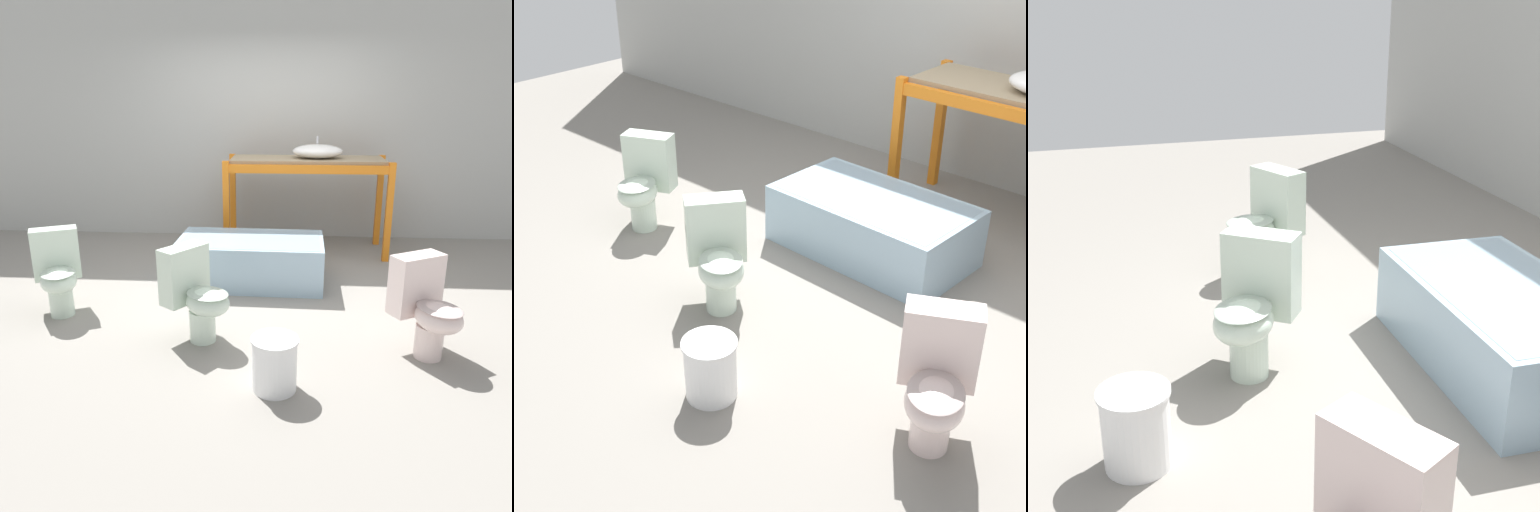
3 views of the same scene
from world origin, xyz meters
TOP-DOWN VIEW (x-y plane):
  - ground_plane at (0.00, 0.00)m, footprint 12.00×12.00m
  - warehouse_wall_rear at (0.00, 1.91)m, footprint 10.80×0.08m
  - shelving_rack at (0.49, 1.23)m, footprint 1.86×0.73m
  - sink_basin at (0.60, 1.21)m, footprint 0.56×0.40m
  - bathtub_main at (-0.08, 0.16)m, footprint 1.44×0.83m
  - toilet_near at (-0.39, -1.09)m, footprint 0.61×0.57m
  - toilet_far at (1.28, -1.21)m, footprint 0.54×0.61m
  - toilet_extra at (-1.65, -0.70)m, footprint 0.53×0.61m
  - bucket_white at (0.22, -1.74)m, footprint 0.31×0.31m

SIDE VIEW (x-z plane):
  - ground_plane at x=0.00m, z-range 0.00..0.00m
  - bucket_white at x=0.22m, z-range 0.01..0.36m
  - bathtub_main at x=-0.08m, z-range 0.03..0.48m
  - toilet_near at x=-0.39m, z-range 0.02..0.74m
  - toilet_far at x=1.28m, z-range 0.02..0.74m
  - toilet_extra at x=-1.65m, z-range 0.02..0.74m
  - shelving_rack at x=0.49m, z-range 0.37..1.47m
  - sink_basin at x=0.60m, z-range 1.06..1.30m
  - warehouse_wall_rear at x=0.00m, z-range 0.00..3.20m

